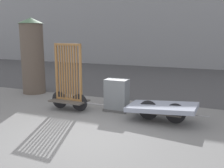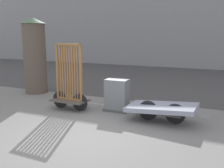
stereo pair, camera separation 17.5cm
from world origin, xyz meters
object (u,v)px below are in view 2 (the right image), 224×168
Objects in this scene: bike_cart_with_mattress at (161,108)px; advertising_column at (35,55)px; bike_cart_with_bedframe at (70,87)px; utility_cabinet at (117,96)px.

advertising_column is (-5.93, 1.63, 1.21)m from bike_cart_with_mattress.
bike_cart_with_bedframe is 0.96× the size of bike_cart_with_mattress.
bike_cart_with_bedframe is 2.09× the size of utility_cabinet.
advertising_column reaches higher than bike_cart_with_bedframe.
bike_cart_with_mattress is at bearing -15.41° from advertising_column.
utility_cabinet reaches higher than bike_cart_with_mattress.
utility_cabinet is 0.33× the size of advertising_column.
bike_cart_with_bedframe is 0.70× the size of advertising_column.
bike_cart_with_mattress is at bearing -17.46° from utility_cabinet.
utility_cabinet is (-1.61, 0.51, 0.08)m from bike_cart_with_mattress.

